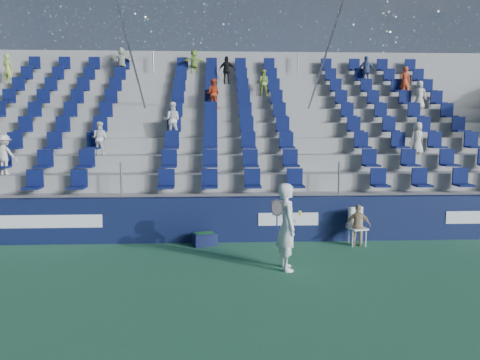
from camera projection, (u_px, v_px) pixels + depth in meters
name	position (u px, v px, depth m)	size (l,w,h in m)	color
ground	(237.00, 279.00, 9.47)	(70.00, 70.00, 0.00)	#2F6F4A
sponsor_wall	(232.00, 219.00, 12.53)	(24.00, 0.32, 1.20)	#10183D
grandstand	(227.00, 152.00, 17.41)	(24.00, 8.17, 6.63)	#989893
tennis_player	(287.00, 227.00, 10.02)	(0.69, 0.71, 1.88)	white
line_judge_chair	(356.00, 224.00, 12.20)	(0.52, 0.53, 0.97)	white
line_judge	(358.00, 225.00, 12.05)	(0.63, 0.26, 1.08)	tan
ball_bin	(204.00, 238.00, 12.15)	(0.69, 0.57, 0.34)	#10173C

